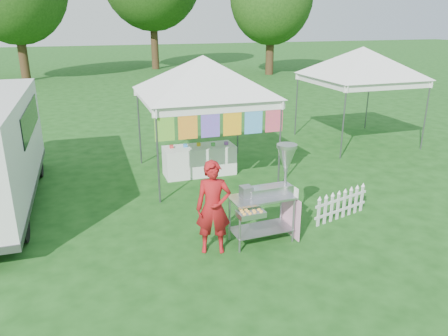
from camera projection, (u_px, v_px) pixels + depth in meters
name	position (u px, v px, depth m)	size (l,w,h in m)	color
ground	(256.00, 235.00, 8.14)	(120.00, 120.00, 0.00)	#154313
canopy_main	(203.00, 56.00, 10.30)	(4.24, 4.24, 3.45)	#59595E
canopy_right	(363.00, 47.00, 13.28)	(4.24, 4.24, 3.45)	#59595E
donut_cart	(272.00, 187.00, 7.66)	(1.26, 0.92, 1.76)	gray
vendor	(213.00, 208.00, 7.34)	(0.60, 0.39, 1.64)	maroon
picket_fence	(341.00, 205.00, 8.73)	(1.39, 0.42, 0.56)	silver
display_table	(199.00, 160.00, 11.18)	(1.80, 0.70, 0.75)	white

